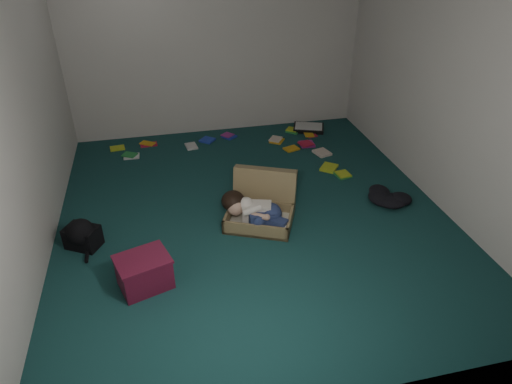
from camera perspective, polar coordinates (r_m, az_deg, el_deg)
name	(u,v)px	position (r m, az deg, el deg)	size (l,w,h in m)	color
floor	(253,213)	(4.87, -0.40, -2.61)	(4.50, 4.50, 0.00)	#16403F
wall_back	(216,39)	(6.41, -5.07, 18.49)	(4.50, 4.50, 0.00)	silver
wall_front	(348,243)	(2.38, 11.47, -6.30)	(4.50, 4.50, 0.00)	silver
wall_left	(19,114)	(4.34, -27.53, 8.64)	(4.50, 4.50, 0.00)	silver
wall_right	(447,80)	(5.08, 22.75, 12.75)	(4.50, 4.50, 0.00)	silver
suitcase	(262,206)	(4.72, 0.71, -1.73)	(0.87, 0.86, 0.49)	olive
person	(254,211)	(4.57, -0.24, -2.35)	(0.63, 0.55, 0.30)	white
maroon_bin	(144,272)	(4.01, -13.81, -9.68)	(0.52, 0.46, 0.30)	maroon
backpack	(83,236)	(4.64, -20.87, -5.19)	(0.38, 0.31, 0.23)	black
clothing_pile	(387,195)	(5.25, 16.00, -0.42)	(0.39, 0.32, 0.12)	black
paper_tray	(309,128)	(6.83, 6.59, 7.98)	(0.52, 0.46, 0.06)	black
book_scatter	(249,147)	(6.24, -0.85, 5.64)	(2.92, 1.66, 0.02)	#C2DB26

